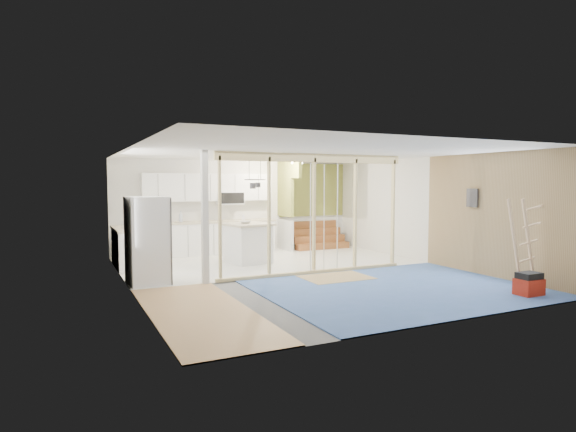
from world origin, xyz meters
name	(u,v)px	position (x,y,z in m)	size (l,w,h in m)	color
room	(302,215)	(0.00, 0.00, 1.30)	(7.01, 8.01, 2.61)	slate
floor_overlays	(303,274)	(0.07, 0.06, 0.01)	(7.00, 8.00, 0.03)	white
stud_frame	(291,201)	(-0.24, 0.00, 1.59)	(4.66, 0.14, 2.60)	beige
base_cabinets	(188,240)	(-1.61, 3.36, 0.47)	(4.45, 2.24, 0.93)	white
upper_cabinets	(211,188)	(-0.84, 3.82, 1.82)	(3.60, 0.41, 0.85)	white
green_partition	(306,217)	(2.04, 3.66, 0.94)	(2.25, 1.51, 2.60)	olive
pot_rack	(255,182)	(-0.31, 1.89, 2.00)	(0.52, 0.52, 0.72)	black
sheathing_panel	(496,216)	(3.48, -2.00, 1.30)	(0.02, 4.00, 2.60)	tan
electrical_panel	(472,198)	(3.43, -1.40, 1.65)	(0.04, 0.30, 0.40)	#38373C
ceiling_light	(297,162)	(1.40, 3.00, 2.54)	(0.32, 0.32, 0.08)	#FFEABF
fridge	(148,241)	(-3.10, 0.45, 0.85)	(0.79, 0.77, 1.71)	white
island	(248,243)	(-0.48, 1.94, 0.49)	(1.17, 1.17, 0.99)	white
bowl	(245,222)	(-0.56, 1.89, 1.02)	(0.25, 0.25, 0.06)	silver
soap_bottle_a	(181,216)	(-1.71, 3.72, 1.08)	(0.11, 0.11, 0.30)	silver
soap_bottle_b	(243,217)	(0.03, 3.64, 1.02)	(0.08, 0.08, 0.18)	silver
toolbox	(529,285)	(2.73, -3.39, 0.20)	(0.44, 0.33, 0.42)	maroon
ladder	(524,244)	(3.03, -3.02, 0.86)	(0.90, 0.09, 1.67)	#E7BD8D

